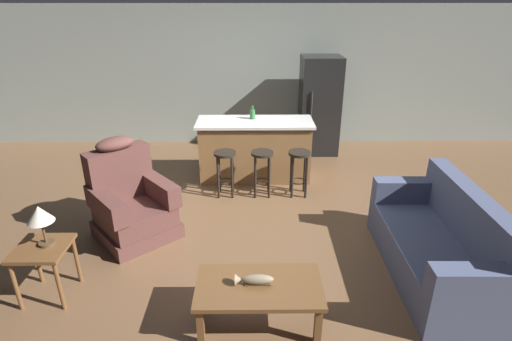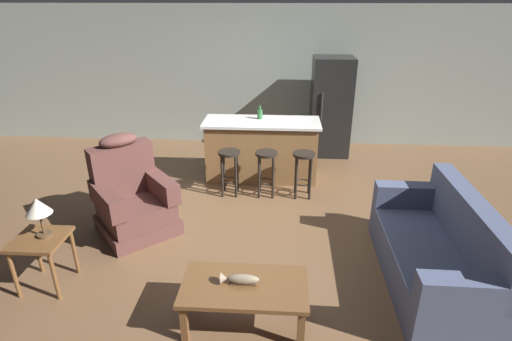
{
  "view_description": "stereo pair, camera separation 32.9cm",
  "coord_description": "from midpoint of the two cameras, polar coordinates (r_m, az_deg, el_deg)",
  "views": [
    {
      "loc": [
        -0.04,
        -4.58,
        2.71
      ],
      "look_at": [
        0.0,
        -0.1,
        0.75
      ],
      "focal_mm": 28.0,
      "sensor_mm": 36.0,
      "label": 1
    },
    {
      "loc": [
        0.29,
        -4.57,
        2.71
      ],
      "look_at": [
        0.0,
        -0.1,
        0.75
      ],
      "focal_mm": 28.0,
      "sensor_mm": 36.0,
      "label": 2
    }
  ],
  "objects": [
    {
      "name": "coffee_table",
      "position": [
        3.63,
        1.05,
        -16.74
      ],
      "size": [
        1.1,
        0.6,
        0.42
      ],
      "color": "brown",
      "rests_on": "ground_plane"
    },
    {
      "name": "couch",
      "position": [
        4.55,
        26.51,
        -10.62
      ],
      "size": [
        0.87,
        1.91,
        0.94
      ],
      "rotation": [
        0.0,
        0.0,
        3.13
      ],
      "color": "#4C5675",
      "rests_on": "ground_plane"
    },
    {
      "name": "table_lamp",
      "position": [
        4.24,
        -26.77,
        -4.86
      ],
      "size": [
        0.24,
        0.24,
        0.41
      ],
      "color": "#4C3823",
      "rests_on": "end_table"
    },
    {
      "name": "end_table",
      "position": [
        4.43,
        -26.45,
        -9.71
      ],
      "size": [
        0.48,
        0.48,
        0.56
      ],
      "color": "brown",
      "rests_on": "ground_plane"
    },
    {
      "name": "kitchen_island",
      "position": [
        6.34,
        2.29,
        2.98
      ],
      "size": [
        1.8,
        0.7,
        0.95
      ],
      "color": "olive",
      "rests_on": "ground_plane"
    },
    {
      "name": "bottle_tall_green",
      "position": [
        6.28,
        2.07,
        8.06
      ],
      "size": [
        0.08,
        0.08,
        0.21
      ],
      "color": "#2D6B38",
      "rests_on": "kitchen_island"
    },
    {
      "name": "bar_stool_left",
      "position": [
        5.78,
        -2.17,
        0.81
      ],
      "size": [
        0.32,
        0.32,
        0.68
      ],
      "color": "black",
      "rests_on": "ground_plane"
    },
    {
      "name": "bar_stool_middle",
      "position": [
        5.75,
        3.12,
        0.68
      ],
      "size": [
        0.32,
        0.32,
        0.68
      ],
      "color": "black",
      "rests_on": "ground_plane"
    },
    {
      "name": "fish_figurine",
      "position": [
        3.58,
        0.39,
        -15.33
      ],
      "size": [
        0.34,
        0.1,
        0.1
      ],
      "color": "#4C3823",
      "rests_on": "coffee_table"
    },
    {
      "name": "ground_plane",
      "position": [
        5.32,
        1.81,
        -7.01
      ],
      "size": [
        12.0,
        12.0,
        0.0
      ],
      "color": "brown"
    },
    {
      "name": "bar_stool_right",
      "position": [
        5.78,
        8.43,
        0.54
      ],
      "size": [
        0.32,
        0.32,
        0.68
      ],
      "color": "black",
      "rests_on": "ground_plane"
    },
    {
      "name": "back_wall",
      "position": [
        7.83,
        2.75,
        13.22
      ],
      "size": [
        12.0,
        0.05,
        2.6
      ],
      "color": "#939E93",
      "rests_on": "ground_plane"
    },
    {
      "name": "refrigerator",
      "position": [
        7.44,
        11.88,
        8.87
      ],
      "size": [
        0.7,
        0.69,
        1.76
      ],
      "color": "black",
      "rests_on": "ground_plane"
    },
    {
      "name": "recliner_near_lamp",
      "position": [
        5.12,
        -15.51,
        -3.88
      ],
      "size": [
        1.19,
        1.19,
        1.2
      ],
      "rotation": [
        0.0,
        0.0,
        -0.85
      ],
      "color": "brown",
      "rests_on": "ground_plane"
    }
  ]
}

